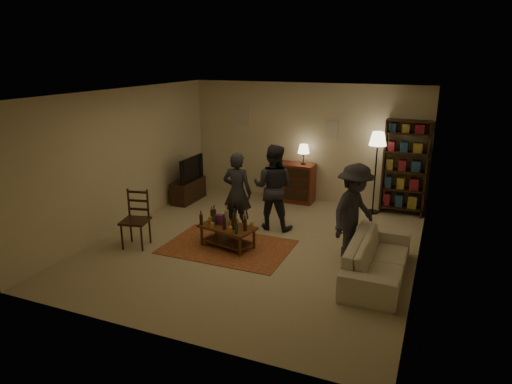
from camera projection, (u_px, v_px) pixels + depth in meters
The scene contains 13 objects.
floor at pixel (255, 245), 8.24m from camera, with size 6.00×6.00×0.00m, color #C6B793.
room_shell at pixel (279, 121), 10.58m from camera, with size 6.00×6.00×6.00m.
rug at pixel (228, 247), 8.15m from camera, with size 2.20×1.50×0.01m, color maroon.
coffee_table at pixel (227, 228), 8.05m from camera, with size 1.07×0.73×0.74m.
dining_chair at pixel (136, 216), 8.09m from camera, with size 0.54×0.54×1.04m.
tv_stand at pixel (188, 185), 10.61m from camera, with size 0.40×1.00×1.06m.
dresser at pixel (293, 181), 10.57m from camera, with size 1.00×0.50×1.36m.
bookshelf at pixel (405, 167), 9.57m from camera, with size 0.90×0.34×2.02m.
floor_lamp at pixel (378, 145), 9.49m from camera, with size 0.36×0.36×1.76m.
sofa at pixel (378, 258), 6.99m from camera, with size 2.08×0.81×0.61m, color beige.
person_left at pixel (237, 192), 8.68m from camera, with size 0.57×0.37×1.56m, color #27282F.
person_right at pixel (273, 187), 8.81m from camera, with size 0.81×0.63×1.68m, color #292931.
person_by_sofa at pixel (354, 212), 7.52m from camera, with size 1.05×0.60×1.63m, color #2B2A32.
Camera 1 is at (2.92, -7.02, 3.31)m, focal length 32.00 mm.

